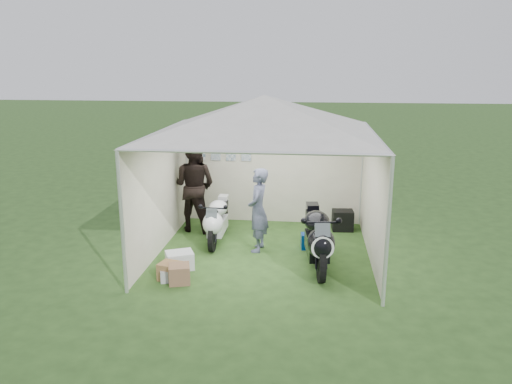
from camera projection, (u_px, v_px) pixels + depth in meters
ground at (264, 252)px, 9.66m from camera, size 80.00×80.00×0.00m
canopy_tent at (264, 119)px, 9.05m from camera, size 5.66×5.66×3.00m
motorcycle_white at (217, 220)px, 10.09m from camera, size 0.40×1.76×0.87m
motorcycle_black at (317, 237)px, 8.80m from camera, size 0.60×2.08×1.02m
paddock_stand at (311, 241)px, 9.82m from camera, size 0.42×0.29×0.30m
person_dark_jacket at (194, 186)px, 10.73m from camera, size 1.14×0.99×2.00m
person_blue_jacket at (258, 210)px, 9.57m from camera, size 0.43×0.62×1.63m
equipment_box at (343, 220)px, 10.90m from camera, size 0.47×0.39×0.45m
crate_0 at (180, 260)px, 8.84m from camera, size 0.58×0.52×0.31m
crate_1 at (179, 274)px, 8.28m from camera, size 0.43×0.43×0.31m
crate_2 at (168, 275)px, 8.36m from camera, size 0.34×0.31×0.20m
crate_3 at (173, 272)px, 8.39m from camera, size 0.51×0.42×0.30m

